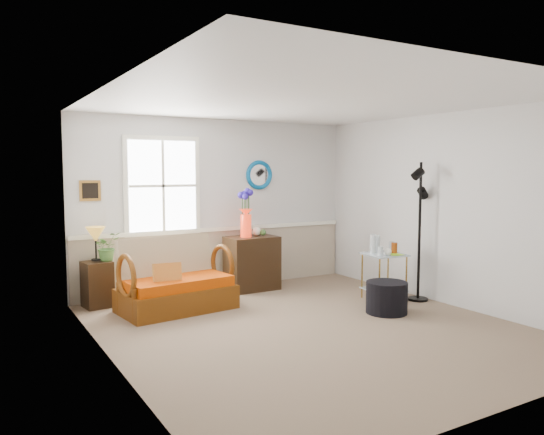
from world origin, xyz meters
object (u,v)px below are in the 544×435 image
cabinet (252,263)px  side_table (384,277)px  lamp_stand (97,284)px  loveseat (176,275)px  ottoman (387,297)px  floor_lamp (419,232)px

cabinet → side_table: bearing=-49.8°
lamp_stand → side_table: side_table is taller
loveseat → cabinet: (1.42, 0.57, -0.06)m
side_table → ottoman: size_ratio=1.25×
side_table → cabinet: bearing=130.3°
side_table → ottoman: side_table is taller
side_table → ottoman: 0.72m
cabinet → side_table: cabinet is taller
loveseat → lamp_stand: (-0.86, 0.70, -0.16)m
floor_lamp → side_table: bearing=152.4°
cabinet → side_table: (1.29, -1.52, -0.08)m
ottoman → floor_lamp: bearing=18.4°
lamp_stand → ottoman: (3.12, -2.19, -0.10)m
loveseat → side_table: bearing=-25.8°
loveseat → cabinet: size_ratio=1.75×
floor_lamp → loveseat: bearing=164.3°
lamp_stand → floor_lamp: size_ratio=0.32×
loveseat → cabinet: loveseat is taller
loveseat → side_table: loveseat is taller
loveseat → lamp_stand: 1.12m
cabinet → ottoman: cabinet is taller
side_table → ottoman: (-0.45, -0.55, -0.13)m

